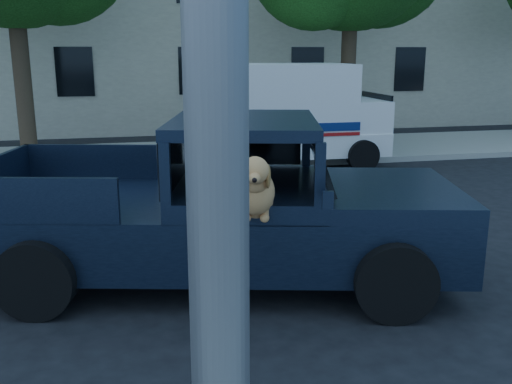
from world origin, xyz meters
TOP-DOWN VIEW (x-y plane):
  - ground at (0.00, 0.00)m, footprint 120.00×120.00m
  - far_sidewalk at (0.00, 9.20)m, footprint 60.00×4.00m
  - lane_stripes at (2.00, 3.40)m, footprint 21.60×0.14m
  - building_main at (3.00, 16.50)m, footprint 26.00×6.00m
  - pickup_truck at (-0.39, 0.37)m, footprint 6.18×3.65m
  - mail_truck at (2.49, 7.39)m, footprint 4.69×2.41m

SIDE VIEW (x-z plane):
  - ground at x=0.00m, z-range 0.00..0.00m
  - lane_stripes at x=2.00m, z-range 0.00..0.01m
  - far_sidewalk at x=0.00m, z-range 0.00..0.15m
  - pickup_truck at x=-0.39m, z-range -0.34..1.74m
  - mail_truck at x=2.49m, z-range -0.16..2.40m
  - building_main at x=3.00m, z-range 0.00..9.00m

